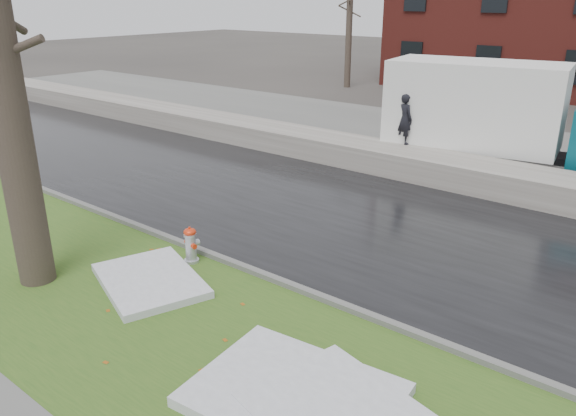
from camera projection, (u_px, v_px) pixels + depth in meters
The scene contains 14 objects.
ground at pixel (234, 303), 9.79m from camera, with size 120.00×120.00×0.00m, color #47423D.
verge at pixel (179, 334), 8.87m from camera, with size 60.00×4.50×0.04m, color #2F531B.
road at pixel (368, 225), 13.07m from camera, with size 60.00×7.00×0.03m, color black.
parking_lot at pixel (497, 151), 19.27m from camera, with size 60.00×9.00×0.03m, color slate.
curb at pixel (271, 279), 10.49m from camera, with size 60.00×0.15×0.14m, color slate.
snowbank at pixel (445, 170), 16.00m from camera, with size 60.00×1.60×0.75m, color #A49F96.
bg_tree_left at pixel (349, 27), 31.67m from camera, with size 1.40×1.62×6.50m.
bg_tree_center at pixel (480, 28), 31.08m from camera, with size 1.40×1.62×6.50m.
fire_hydrant at pixel (191, 243), 11.09m from camera, with size 0.37×0.34×0.75m.
tree at pixel (0, 61), 9.12m from camera, with size 1.47×1.66×7.91m.
box_truck at pixel (509, 116), 16.58m from camera, with size 9.76×3.42×3.22m.
worker at pixel (405, 119), 17.02m from camera, with size 0.56×0.37×1.53m, color black.
snow_patch_near at pixel (294, 395), 7.36m from camera, with size 2.60×2.00×0.16m, color silver.
snow_patch_far at pixel (150, 280), 10.34m from camera, with size 2.20×1.60×0.14m, color silver.
Camera 1 is at (6.10, -6.08, 5.03)m, focal length 35.00 mm.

